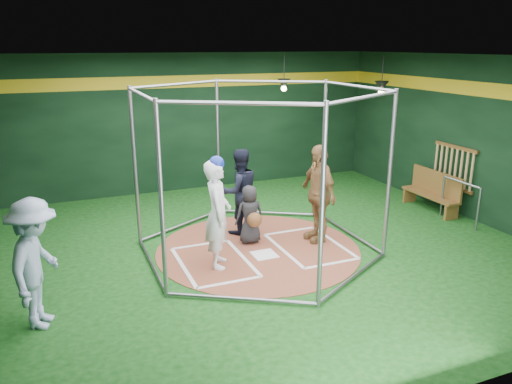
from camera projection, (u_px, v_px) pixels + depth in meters
name	position (u px, v px, depth m)	size (l,w,h in m)	color
room_shell	(258.00, 158.00, 8.86)	(10.10, 9.10, 3.53)	#0C390D
clay_disc	(258.00, 249.00, 9.36)	(3.80, 3.80, 0.01)	brown
home_plate	(264.00, 255.00, 9.09)	(0.43, 0.43, 0.01)	white
batter_box_left	(214.00, 262.00, 8.79)	(1.17, 1.77, 0.01)	white
batter_box_right	(309.00, 246.00, 9.48)	(1.17, 1.77, 0.01)	white
batting_cage	(258.00, 172.00, 8.93)	(4.05, 4.67, 3.00)	gray
bat_rack	(453.00, 167.00, 11.21)	(0.07, 1.25, 0.98)	brown
pendant_lamp_near	(284.00, 84.00, 12.57)	(0.34, 0.34, 0.90)	black
pendant_lamp_far	(382.00, 86.00, 11.81)	(0.34, 0.34, 0.90)	black
batter_figure	(218.00, 213.00, 8.41)	(0.64, 0.79, 1.94)	white
visitor_leopard	(318.00, 193.00, 9.54)	(1.11, 0.46, 1.90)	tan
catcher_figure	(250.00, 215.00, 9.50)	(0.56, 0.58, 1.14)	black
umpire	(239.00, 191.00, 9.95)	(0.84, 0.66, 1.73)	black
bystander_blue	(36.00, 264.00, 6.62)	(1.17, 0.67, 1.81)	#A2B8D7
dugout_bench	(433.00, 191.00, 11.46)	(0.37, 1.57, 0.92)	brown
steel_railing	(461.00, 195.00, 10.59)	(0.05, 1.08, 0.93)	gray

